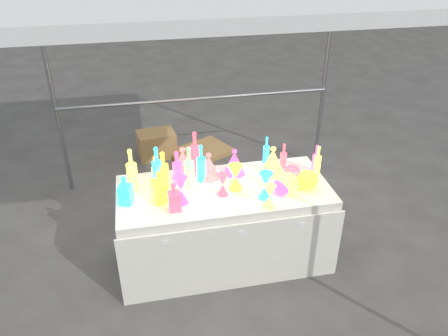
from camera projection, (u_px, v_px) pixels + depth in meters
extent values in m
plane|color=#5F5D58|center=(224.00, 256.00, 4.08)|extent=(80.00, 80.00, 0.00)
cylinder|color=gray|center=(52.00, 90.00, 4.48)|extent=(0.04, 0.04, 2.40)
cylinder|color=gray|center=(325.00, 72.00, 5.01)|extent=(0.04, 0.04, 2.40)
cylinder|color=gray|center=(197.00, 99.00, 4.82)|extent=(3.00, 0.04, 0.04)
cube|color=white|center=(224.00, 224.00, 3.89)|extent=(1.80, 0.80, 0.75)
cube|color=white|center=(234.00, 258.00, 3.56)|extent=(1.84, 0.02, 0.68)
cube|color=white|center=(165.00, 243.00, 3.32)|extent=(0.06, 0.00, 0.03)
cube|color=white|center=(241.00, 233.00, 3.42)|extent=(0.06, 0.00, 0.03)
cube|color=white|center=(302.00, 225.00, 3.51)|extent=(0.06, 0.00, 0.03)
cube|color=#AD814E|center=(157.00, 144.00, 5.69)|extent=(0.52, 0.41, 0.34)
cube|color=#AD814E|center=(201.00, 152.00, 5.79)|extent=(0.92, 0.83, 0.06)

